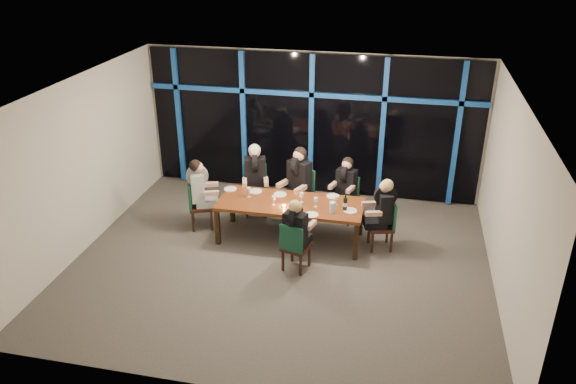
% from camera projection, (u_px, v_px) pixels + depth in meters
% --- Properties ---
extents(room, '(7.04, 7.00, 3.02)m').
position_uv_depth(room, '(280.00, 152.00, 8.76)').
color(room, '#5A554F').
rests_on(room, ground).
extents(window_wall, '(6.86, 0.43, 2.94)m').
position_uv_depth(window_wall, '(312.00, 123.00, 11.56)').
color(window_wall, black).
rests_on(window_wall, ground).
extents(dining_table, '(2.60, 1.00, 0.75)m').
position_uv_depth(dining_table, '(290.00, 206.00, 10.05)').
color(dining_table, brown).
rests_on(dining_table, ground).
extents(chair_far_left, '(0.57, 0.57, 0.99)m').
position_uv_depth(chair_far_left, '(255.00, 187.00, 11.09)').
color(chair_far_left, '#321810').
rests_on(chair_far_left, ground).
extents(chair_far_mid, '(0.63, 0.63, 1.02)m').
position_uv_depth(chair_far_mid, '(301.00, 192.00, 10.85)').
color(chair_far_mid, '#321810').
rests_on(chair_far_mid, ground).
extents(chair_far_right, '(0.52, 0.52, 0.89)m').
position_uv_depth(chair_far_right, '(347.00, 196.00, 10.85)').
color(chair_far_right, '#321810').
rests_on(chair_far_right, ground).
extents(chair_end_left, '(0.56, 0.56, 0.94)m').
position_uv_depth(chair_end_left, '(197.00, 202.00, 10.53)').
color(chair_end_left, '#321810').
rests_on(chair_end_left, ground).
extents(chair_end_right, '(0.52, 0.52, 0.91)m').
position_uv_depth(chair_end_right, '(386.00, 222.00, 9.85)').
color(chair_end_right, '#321810').
rests_on(chair_end_right, ground).
extents(chair_near_mid, '(0.51, 0.51, 0.88)m').
position_uv_depth(chair_near_mid, '(294.00, 245.00, 9.18)').
color(chair_near_mid, '#321810').
rests_on(chair_near_mid, ground).
extents(diner_far_left, '(0.58, 0.67, 0.97)m').
position_uv_depth(diner_far_left, '(255.00, 170.00, 10.85)').
color(diner_far_left, black).
rests_on(diner_far_left, ground).
extents(diner_far_mid, '(0.65, 0.70, 0.99)m').
position_uv_depth(diner_far_mid, '(298.00, 174.00, 10.61)').
color(diner_far_mid, black).
rests_on(diner_far_mid, ground).
extents(diner_far_right, '(0.53, 0.61, 0.87)m').
position_uv_depth(diner_far_right, '(346.00, 180.00, 10.63)').
color(diner_far_right, black).
rests_on(diner_far_right, ground).
extents(diner_end_left, '(0.64, 0.57, 0.92)m').
position_uv_depth(diner_end_left, '(200.00, 184.00, 10.38)').
color(diner_end_left, black).
rests_on(diner_end_left, ground).
extents(diner_end_right, '(0.61, 0.53, 0.88)m').
position_uv_depth(diner_end_right, '(383.00, 204.00, 9.69)').
color(diner_end_right, black).
rests_on(diner_end_right, ground).
extents(diner_near_mid, '(0.51, 0.60, 0.86)m').
position_uv_depth(diner_near_mid, '(296.00, 224.00, 9.09)').
color(diner_near_mid, black).
rests_on(diner_near_mid, ground).
extents(plate_far_left, '(0.24, 0.24, 0.01)m').
position_uv_depth(plate_far_left, '(256.00, 191.00, 10.42)').
color(plate_far_left, white).
rests_on(plate_far_left, dining_table).
extents(plate_far_mid, '(0.24, 0.24, 0.01)m').
position_uv_depth(plate_far_mid, '(280.00, 194.00, 10.30)').
color(plate_far_mid, white).
rests_on(plate_far_mid, dining_table).
extents(plate_far_right, '(0.24, 0.24, 0.01)m').
position_uv_depth(plate_far_right, '(333.00, 196.00, 10.23)').
color(plate_far_right, white).
rests_on(plate_far_right, dining_table).
extents(plate_end_left, '(0.24, 0.24, 0.01)m').
position_uv_depth(plate_end_left, '(230.00, 189.00, 10.51)').
color(plate_end_left, white).
rests_on(plate_end_left, dining_table).
extents(plate_end_right, '(0.24, 0.24, 0.01)m').
position_uv_depth(plate_end_right, '(350.00, 211.00, 9.71)').
color(plate_end_right, white).
rests_on(plate_end_right, dining_table).
extents(plate_near_mid, '(0.24, 0.24, 0.01)m').
position_uv_depth(plate_near_mid, '(311.00, 215.00, 9.58)').
color(plate_near_mid, white).
rests_on(plate_near_mid, dining_table).
extents(wine_bottle, '(0.08, 0.08, 0.33)m').
position_uv_depth(wine_bottle, '(345.00, 204.00, 9.68)').
color(wine_bottle, black).
rests_on(wine_bottle, dining_table).
extents(water_pitcher, '(0.12, 0.11, 0.19)m').
position_uv_depth(water_pitcher, '(332.00, 207.00, 9.63)').
color(water_pitcher, silver).
rests_on(water_pitcher, dining_table).
extents(tea_light, '(0.06, 0.06, 0.03)m').
position_uv_depth(tea_light, '(284.00, 206.00, 9.86)').
color(tea_light, '#FE9D4C').
rests_on(tea_light, dining_table).
extents(wine_glass_a, '(0.07, 0.07, 0.17)m').
position_uv_depth(wine_glass_a, '(274.00, 199.00, 9.87)').
color(wine_glass_a, silver).
rests_on(wine_glass_a, dining_table).
extents(wine_glass_b, '(0.07, 0.07, 0.18)m').
position_uv_depth(wine_glass_b, '(302.00, 195.00, 9.97)').
color(wine_glass_b, silver).
rests_on(wine_glass_b, dining_table).
extents(wine_glass_c, '(0.07, 0.07, 0.18)m').
position_uv_depth(wine_glass_c, '(316.00, 200.00, 9.80)').
color(wine_glass_c, silver).
rests_on(wine_glass_c, dining_table).
extents(wine_glass_d, '(0.07, 0.07, 0.18)m').
position_uv_depth(wine_glass_d, '(249.00, 190.00, 10.16)').
color(wine_glass_d, silver).
rests_on(wine_glass_d, dining_table).
extents(wine_glass_e, '(0.07, 0.07, 0.17)m').
position_uv_depth(wine_glass_e, '(336.00, 199.00, 9.87)').
color(wine_glass_e, white).
rests_on(wine_glass_e, dining_table).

